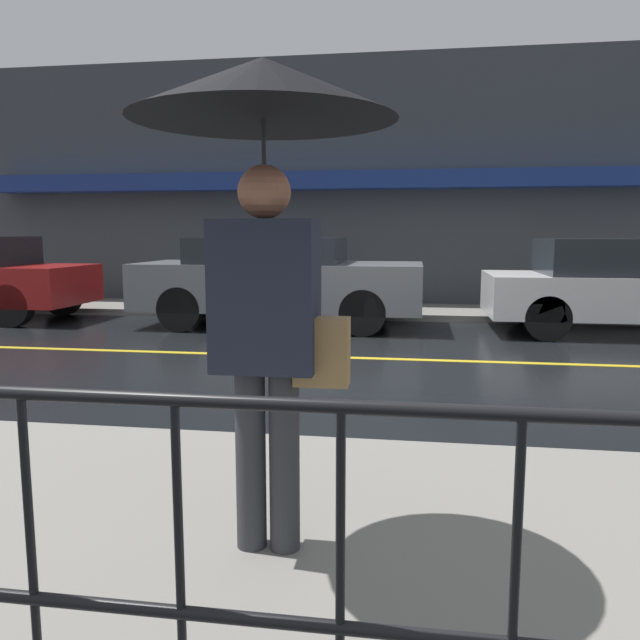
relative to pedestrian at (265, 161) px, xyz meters
name	(u,v)px	position (x,y,z in m)	size (l,w,h in m)	color
ground_plane	(367,358)	(0.06, 5.01, -1.86)	(80.00, 80.00, 0.00)	black
sidewalk_near	(285,553)	(0.06, 0.06, -1.80)	(28.00, 3.06, 0.12)	gray
sidewalk_far	(384,311)	(0.06, 9.36, -1.80)	(28.00, 1.86, 0.12)	gray
lane_marking	(367,358)	(0.06, 5.01, -1.85)	(25.20, 0.12, 0.01)	gold
building_storefront	(389,184)	(0.06, 10.41, 0.70)	(28.00, 0.85, 5.10)	#383D42
railing_foreground	(179,540)	(0.06, -1.22, -1.07)	(12.00, 0.04, 1.05)	black
pedestrian	(265,161)	(0.00, 0.00, 0.00)	(1.14, 1.14, 2.16)	#333338
car_grey	(278,280)	(-1.63, 7.52, -1.07)	(4.69, 1.82, 1.48)	slate
car_white	(620,286)	(3.77, 7.52, -1.11)	(4.09, 1.86, 1.47)	silver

